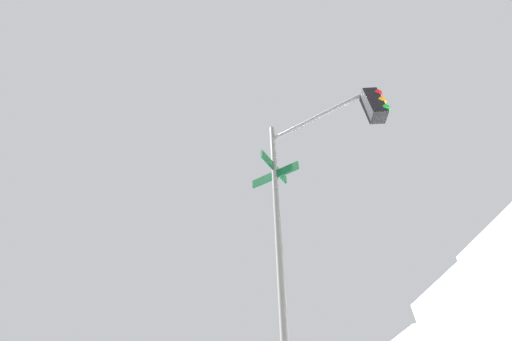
# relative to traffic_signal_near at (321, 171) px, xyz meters

# --- Properties ---
(traffic_signal_near) EXTENTS (1.74, 2.64, 6.47)m
(traffic_signal_near) POSITION_rel_traffic_signal_near_xyz_m (0.00, 0.00, 0.00)
(traffic_signal_near) COLOR slate
(traffic_signal_near) RESTS_ON ground_plane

